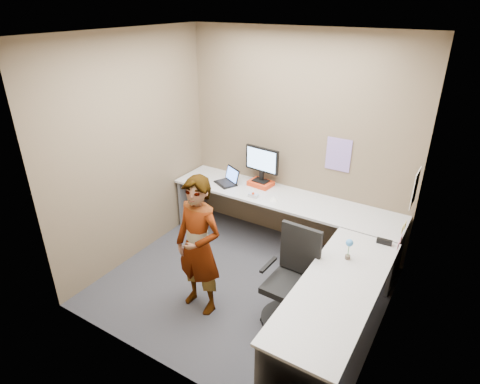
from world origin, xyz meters
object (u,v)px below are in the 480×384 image
Objects in this scene: person at (199,246)px; desk at (294,238)px; office_chair at (292,286)px; monitor at (262,162)px.

desk is at bearing 58.50° from person.
person is at bearing -157.95° from office_chair.
office_chair is (1.08, -1.31, -0.66)m from monitor.
desk is 1.10m from person.
person is (-0.88, -0.32, 0.34)m from office_chair.
monitor is at bearing 101.44° from person.
person is at bearing -126.27° from desk.
office_chair is 1.00m from person.
monitor is 0.49× the size of office_chair.
monitor is (-0.84, 0.75, 0.48)m from desk.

